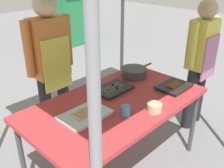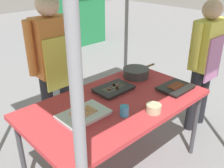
{
  "view_description": "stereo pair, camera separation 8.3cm",
  "coord_description": "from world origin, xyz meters",
  "px_view_note": "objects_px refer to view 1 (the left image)",
  "views": [
    {
      "loc": [
        -1.41,
        -1.33,
        1.84
      ],
      "look_at": [
        0.0,
        0.05,
        0.9
      ],
      "focal_mm": 41.16,
      "sensor_mm": 36.0,
      "label": 1
    },
    {
      "loc": [
        -1.35,
        -1.39,
        1.84
      ],
      "look_at": [
        0.0,
        0.05,
        0.9
      ],
      "focal_mm": 41.16,
      "sensor_mm": 36.0,
      "label": 2
    }
  ],
  "objects_px": {
    "cooking_wok": "(134,72)",
    "vendor_woman": "(51,62)",
    "tray_grilled_sausages": "(85,115)",
    "drink_cup_near_edge": "(126,111)",
    "customer_nearby": "(201,56)",
    "tray_pork_links": "(174,86)",
    "neighbor_stall_right": "(61,0)",
    "neighbor_stall_left": "(73,9)",
    "tray_meat_skewers": "(113,89)",
    "condiment_bowl": "(154,107)",
    "stall_table": "(116,107)"
  },
  "relations": [
    {
      "from": "cooking_wok",
      "to": "vendor_woman",
      "type": "height_order",
      "value": "vendor_woman"
    },
    {
      "from": "tray_grilled_sausages",
      "to": "cooking_wok",
      "type": "height_order",
      "value": "cooking_wok"
    },
    {
      "from": "drink_cup_near_edge",
      "to": "customer_nearby",
      "type": "bearing_deg",
      "value": 2.93
    },
    {
      "from": "tray_pork_links",
      "to": "cooking_wok",
      "type": "relative_size",
      "value": 0.76
    },
    {
      "from": "tray_pork_links",
      "to": "drink_cup_near_edge",
      "type": "xyz_separation_m",
      "value": [
        -0.68,
        0.01,
        0.02
      ]
    },
    {
      "from": "tray_grilled_sausages",
      "to": "neighbor_stall_right",
      "type": "height_order",
      "value": "neighbor_stall_right"
    },
    {
      "from": "cooking_wok",
      "to": "neighbor_stall_left",
      "type": "bearing_deg",
      "value": 61.35
    },
    {
      "from": "tray_meat_skewers",
      "to": "vendor_woman",
      "type": "height_order",
      "value": "vendor_woman"
    },
    {
      "from": "tray_pork_links",
      "to": "tray_meat_skewers",
      "type": "bearing_deg",
      "value": 139.01
    },
    {
      "from": "cooking_wok",
      "to": "neighbor_stall_left",
      "type": "xyz_separation_m",
      "value": [
        1.94,
        3.54,
        0.02
      ]
    },
    {
      "from": "cooking_wok",
      "to": "vendor_woman",
      "type": "distance_m",
      "value": 0.85
    },
    {
      "from": "condiment_bowl",
      "to": "neighbor_stall_left",
      "type": "relative_size",
      "value": 0.08
    },
    {
      "from": "condiment_bowl",
      "to": "neighbor_stall_right",
      "type": "distance_m",
      "value": 5.18
    },
    {
      "from": "tray_pork_links",
      "to": "drink_cup_near_edge",
      "type": "bearing_deg",
      "value": 178.85
    },
    {
      "from": "tray_pork_links",
      "to": "cooking_wok",
      "type": "distance_m",
      "value": 0.46
    },
    {
      "from": "tray_pork_links",
      "to": "cooking_wok",
      "type": "bearing_deg",
      "value": 95.94
    },
    {
      "from": "tray_grilled_sausages",
      "to": "neighbor_stall_right",
      "type": "distance_m",
      "value": 5.12
    },
    {
      "from": "condiment_bowl",
      "to": "customer_nearby",
      "type": "bearing_deg",
      "value": 9.68
    },
    {
      "from": "stall_table",
      "to": "cooking_wok",
      "type": "bearing_deg",
      "value": 24.58
    },
    {
      "from": "tray_pork_links",
      "to": "stall_table",
      "type": "bearing_deg",
      "value": 158.98
    },
    {
      "from": "tray_pork_links",
      "to": "neighbor_stall_left",
      "type": "distance_m",
      "value": 4.43
    },
    {
      "from": "condiment_bowl",
      "to": "neighbor_stall_left",
      "type": "distance_m",
      "value": 4.74
    },
    {
      "from": "stall_table",
      "to": "tray_pork_links",
      "type": "height_order",
      "value": "tray_pork_links"
    },
    {
      "from": "tray_pork_links",
      "to": "customer_nearby",
      "type": "relative_size",
      "value": 0.22
    },
    {
      "from": "cooking_wok",
      "to": "tray_meat_skewers",
      "type": "bearing_deg",
      "value": -169.21
    },
    {
      "from": "tray_grilled_sausages",
      "to": "stall_table",
      "type": "bearing_deg",
      "value": -0.46
    },
    {
      "from": "cooking_wok",
      "to": "neighbor_stall_right",
      "type": "distance_m",
      "value": 4.48
    },
    {
      "from": "tray_meat_skewers",
      "to": "cooking_wok",
      "type": "relative_size",
      "value": 0.82
    },
    {
      "from": "tray_grilled_sausages",
      "to": "customer_nearby",
      "type": "distance_m",
      "value": 1.6
    },
    {
      "from": "drink_cup_near_edge",
      "to": "neighbor_stall_right",
      "type": "height_order",
      "value": "neighbor_stall_right"
    },
    {
      "from": "stall_table",
      "to": "neighbor_stall_left",
      "type": "xyz_separation_m",
      "value": [
        2.46,
        3.78,
        0.12
      ]
    },
    {
      "from": "cooking_wok",
      "to": "customer_nearby",
      "type": "distance_m",
      "value": 0.81
    },
    {
      "from": "tray_grilled_sausages",
      "to": "tray_pork_links",
      "type": "distance_m",
      "value": 0.95
    },
    {
      "from": "drink_cup_near_edge",
      "to": "vendor_woman",
      "type": "height_order",
      "value": "vendor_woman"
    },
    {
      "from": "drink_cup_near_edge",
      "to": "customer_nearby",
      "type": "xyz_separation_m",
      "value": [
        1.34,
        0.07,
        0.09
      ]
    },
    {
      "from": "customer_nearby",
      "to": "neighbor_stall_right",
      "type": "distance_m",
      "value": 4.58
    },
    {
      "from": "tray_grilled_sausages",
      "to": "customer_nearby",
      "type": "height_order",
      "value": "customer_nearby"
    },
    {
      "from": "stall_table",
      "to": "customer_nearby",
      "type": "relative_size",
      "value": 1.06
    },
    {
      "from": "stall_table",
      "to": "neighbor_stall_left",
      "type": "height_order",
      "value": "neighbor_stall_left"
    },
    {
      "from": "condiment_bowl",
      "to": "drink_cup_near_edge",
      "type": "height_order",
      "value": "drink_cup_near_edge"
    },
    {
      "from": "drink_cup_near_edge",
      "to": "vendor_woman",
      "type": "relative_size",
      "value": 0.05
    },
    {
      "from": "condiment_bowl",
      "to": "cooking_wok",
      "type": "bearing_deg",
      "value": 53.28
    },
    {
      "from": "tray_grilled_sausages",
      "to": "tray_pork_links",
      "type": "relative_size",
      "value": 1.19
    },
    {
      "from": "cooking_wok",
      "to": "neighbor_stall_right",
      "type": "bearing_deg",
      "value": 64.11
    },
    {
      "from": "tray_meat_skewers",
      "to": "tray_pork_links",
      "type": "height_order",
      "value": "tray_pork_links"
    },
    {
      "from": "condiment_bowl",
      "to": "customer_nearby",
      "type": "xyz_separation_m",
      "value": [
        1.14,
        0.19,
        0.1
      ]
    },
    {
      "from": "tray_meat_skewers",
      "to": "tray_pork_links",
      "type": "distance_m",
      "value": 0.59
    },
    {
      "from": "tray_grilled_sausages",
      "to": "customer_nearby",
      "type": "relative_size",
      "value": 0.26
    },
    {
      "from": "stall_table",
      "to": "vendor_woman",
      "type": "height_order",
      "value": "vendor_woman"
    },
    {
      "from": "stall_table",
      "to": "tray_grilled_sausages",
      "type": "height_order",
      "value": "tray_grilled_sausages"
    }
  ]
}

